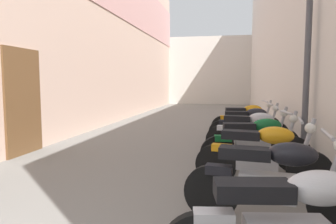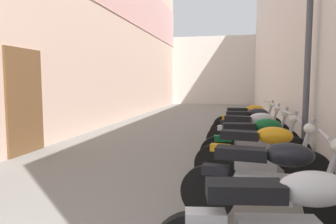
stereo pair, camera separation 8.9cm
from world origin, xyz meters
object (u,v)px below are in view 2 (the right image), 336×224
object	(u,v)px
motorcycle_fifth	(256,142)
motorcycle_eighth	(248,120)
motorcycle_sixth	(252,132)
motorcycle_third	(270,181)
motorcycle_seventh	(250,125)
motorcycle_fourth	(260,155)

from	to	relation	value
motorcycle_fifth	motorcycle_eighth	bearing A→B (deg)	90.00
motorcycle_fifth	motorcycle_sixth	distance (m)	1.06
motorcycle_third	motorcycle_seventh	bearing A→B (deg)	90.00
motorcycle_fifth	motorcycle_eighth	world-z (taller)	same
motorcycle_fifth	motorcycle_eighth	size ratio (longest dim) A/B	1.00
motorcycle_third	motorcycle_seventh	xyz separation A→B (m)	(0.00, 4.14, 0.00)
motorcycle_third	motorcycle_eighth	world-z (taller)	same
motorcycle_eighth	motorcycle_sixth	bearing A→B (deg)	-90.00
motorcycle_sixth	motorcycle_third	bearing A→B (deg)	-90.00
motorcycle_fourth	motorcycle_fifth	bearing A→B (deg)	90.00
motorcycle_fifth	motorcycle_seventh	world-z (taller)	same
motorcycle_fourth	motorcycle_fifth	world-z (taller)	same
motorcycle_sixth	motorcycle_eighth	xyz separation A→B (m)	(0.00, 2.11, 0.00)
motorcycle_sixth	motorcycle_seventh	distance (m)	1.04
motorcycle_sixth	motorcycle_eighth	distance (m)	2.11
motorcycle_fourth	motorcycle_seventh	distance (m)	3.01
motorcycle_sixth	motorcycle_seventh	world-z (taller)	same
motorcycle_fifth	motorcycle_seventh	bearing A→B (deg)	90.00
motorcycle_fourth	motorcycle_eighth	world-z (taller)	same
motorcycle_seventh	motorcycle_fourth	bearing A→B (deg)	-90.00
motorcycle_third	motorcycle_fourth	distance (m)	1.13
motorcycle_fifth	motorcycle_sixth	xyz separation A→B (m)	(0.00, 1.06, 0.00)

